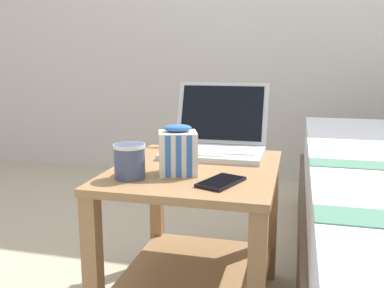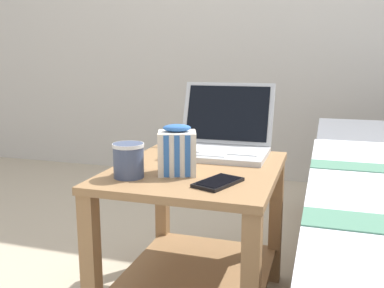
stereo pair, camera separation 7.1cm
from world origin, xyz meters
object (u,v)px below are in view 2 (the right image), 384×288
Objects in this scene: laptop at (220,139)px; snack_bag at (177,151)px; cell_phone at (218,182)px; mug_front_left at (129,158)px.

snack_bag is at bearing -99.91° from laptop.
laptop is 2.12× the size of cell_phone.
cell_phone is (0.08, -0.37, -0.04)m from laptop.
laptop is 0.41m from mug_front_left.
laptop reaches higher than cell_phone.
snack_bag is at bearing 154.54° from cell_phone.
snack_bag is at bearing 31.24° from mug_front_left.
snack_bag is (-0.05, -0.30, 0.02)m from laptop.
snack_bag is 0.16m from cell_phone.
mug_front_left is at bearing -178.67° from cell_phone.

